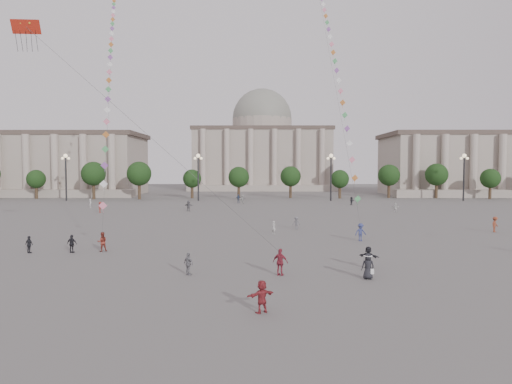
{
  "coord_description": "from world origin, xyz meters",
  "views": [
    {
      "loc": [
        -1.55,
        -32.98,
        7.4
      ],
      "look_at": [
        -1.72,
        12.0,
        5.05
      ],
      "focal_mm": 32.0,
      "sensor_mm": 36.0,
      "label": 1
    }
  ],
  "objects": [
    {
      "name": "hat_person",
      "position": [
        5.81,
        -2.88,
        0.9
      ],
      "size": [
        0.86,
        0.6,
        1.74
      ],
      "color": "black",
      "rests_on": "ground"
    },
    {
      "name": "tree_row",
      "position": [
        0.0,
        78.0,
        5.39
      ],
      "size": [
        137.12,
        5.12,
        8.0
      ],
      "color": "#39281C",
      "rests_on": "ground"
    },
    {
      "name": "person_crowd_3",
      "position": [
        6.64,
        0.41,
        0.82
      ],
      "size": [
        1.53,
        1.24,
        1.63
      ],
      "primitive_type": "imported",
      "rotation": [
        0.0,
        0.0,
        2.55
      ],
      "color": "black",
      "rests_on": "ground"
    },
    {
      "name": "person_crowd_6",
      "position": [
        3.14,
        21.98,
        0.77
      ],
      "size": [
        1.14,
        0.94,
        1.54
      ],
      "primitive_type": "imported",
      "rotation": [
        0.0,
        0.0,
        5.85
      ],
      "color": "#5F5E63",
      "rests_on": "ground"
    },
    {
      "name": "tourist_4",
      "position": [
        -17.8,
        6.47,
        0.8
      ],
      "size": [
        0.99,
        0.56,
        1.59
      ],
      "primitive_type": "imported",
      "rotation": [
        0.0,
        0.0,
        2.95
      ],
      "color": "black",
      "rests_on": "ground"
    },
    {
      "name": "person_crowd_13",
      "position": [
        0.25,
        17.81,
        0.75
      ],
      "size": [
        0.64,
        0.64,
        1.5
      ],
      "primitive_type": "imported",
      "rotation": [
        0.0,
        0.0,
        2.36
      ],
      "color": "#B6B6B1",
      "rests_on": "ground"
    },
    {
      "name": "kite_train_west",
      "position": [
        -22.28,
        31.81,
        22.32
      ],
      "size": [
        13.54,
        45.89,
        61.98
      ],
      "color": "#3F3F3F",
      "rests_on": "ground"
    },
    {
      "name": "tourist_3",
      "position": [
        -6.35,
        -1.72,
        0.78
      ],
      "size": [
        0.93,
        0.91,
        1.56
      ],
      "primitive_type": "imported",
      "rotation": [
        0.0,
        0.0,
        2.38
      ],
      "color": "slate",
      "rests_on": "ground"
    },
    {
      "name": "lamp_post_mid_east",
      "position": [
        15.0,
        70.0,
        7.35
      ],
      "size": [
        2.0,
        0.9,
        10.65
      ],
      "color": "#262628",
      "rests_on": "ground"
    },
    {
      "name": "lamp_post_far_east",
      "position": [
        45.0,
        70.0,
        7.35
      ],
      "size": [
        2.0,
        0.9,
        10.65
      ],
      "color": "#262628",
      "rests_on": "ground"
    },
    {
      "name": "person_crowd_7",
      "position": [
        21.61,
        43.61,
        0.8
      ],
      "size": [
        1.5,
        0.53,
        1.6
      ],
      "primitive_type": "imported",
      "rotation": [
        0.0,
        0.0,
        3.11
      ],
      "color": "silver",
      "rests_on": "ground"
    },
    {
      "name": "tourist_0",
      "position": [
        0.01,
        -1.89,
        0.94
      ],
      "size": [
        1.19,
        0.87,
        1.87
      ],
      "primitive_type": "imported",
      "rotation": [
        0.0,
        0.0,
        2.72
      ],
      "color": "maroon",
      "rests_on": "ground"
    },
    {
      "name": "kite_flyer_1",
      "position": [
        8.91,
        13.04,
        0.91
      ],
      "size": [
        1.28,
        0.89,
        1.81
      ],
      "primitive_type": "imported",
      "rotation": [
        0.0,
        0.0,
        0.2
      ],
      "color": "navy",
      "rests_on": "ground"
    },
    {
      "name": "person_crowd_2",
      "position": [
        -27.69,
        42.27,
        0.92
      ],
      "size": [
        0.71,
        1.2,
        1.84
      ],
      "primitive_type": "imported",
      "rotation": [
        0.0,
        0.0,
        1.54
      ],
      "color": "maroon",
      "rests_on": "ground"
    },
    {
      "name": "person_crowd_8",
      "position": [
        25.93,
        19.52,
        0.91
      ],
      "size": [
        1.33,
        1.27,
        1.81
      ],
      "primitive_type": "imported",
      "rotation": [
        0.0,
        0.0,
        0.71
      ],
      "color": "brown",
      "rests_on": "ground"
    },
    {
      "name": "tourist_1",
      "position": [
        -21.47,
        6.32,
        0.75
      ],
      "size": [
        0.95,
        0.71,
        1.5
      ],
      "primitive_type": "imported",
      "rotation": [
        0.0,
        0.0,
        2.7
      ],
      "color": "black",
      "rests_on": "ground"
    },
    {
      "name": "lamp_post_far_west",
      "position": [
        -45.0,
        70.0,
        7.35
      ],
      "size": [
        2.0,
        0.9,
        10.65
      ],
      "color": "#262628",
      "rests_on": "ground"
    },
    {
      "name": "person_crowd_4",
      "position": [
        -4.78,
        61.82,
        0.92
      ],
      "size": [
        1.56,
        1.61,
        1.84
      ],
      "primitive_type": "imported",
      "rotation": [
        0.0,
        0.0,
        3.96
      ],
      "color": "#B4B3AF",
      "rests_on": "ground"
    },
    {
      "name": "hall_central",
      "position": [
        0.0,
        129.22,
        14.23
      ],
      "size": [
        48.3,
        34.3,
        35.5
      ],
      "color": "gray",
      "rests_on": "ground"
    },
    {
      "name": "ground",
      "position": [
        0.0,
        0.0,
        0.0
      ],
      "size": [
        360.0,
        360.0,
        0.0
      ],
      "primitive_type": "plane",
      "color": "#565350",
      "rests_on": "ground"
    },
    {
      "name": "kite_flyer_0",
      "position": [
        -15.38,
        7.16,
        0.86
      ],
      "size": [
        1.04,
        0.95,
        1.73
      ],
      "primitive_type": "imported",
      "rotation": [
        0.0,
        0.0,
        3.58
      ],
      "color": "maroon",
      "rests_on": "ground"
    },
    {
      "name": "tourist_2",
      "position": [
        -1.34,
        -10.0,
        0.85
      ],
      "size": [
        1.6,
        1.24,
        1.69
      ],
      "primitive_type": "imported",
      "rotation": [
        0.0,
        0.0,
        3.69
      ],
      "color": "maroon",
      "rests_on": "ground"
    },
    {
      "name": "person_crowd_12",
      "position": [
        -13.49,
        45.27,
        0.91
      ],
      "size": [
        1.76,
        1.21,
        1.83
      ],
      "primitive_type": "imported",
      "rotation": [
        0.0,
        0.0,
        2.7
      ],
      "color": "#5D5D61",
      "rests_on": "ground"
    },
    {
      "name": "person_crowd_9",
      "position": [
        17.38,
        58.65,
        0.83
      ],
      "size": [
        1.34,
        1.5,
        1.65
      ],
      "primitive_type": "imported",
      "rotation": [
        0.0,
        0.0,
        0.89
      ],
      "color": "black",
      "rests_on": "ground"
    },
    {
      "name": "lamp_post_mid_west",
      "position": [
        -15.0,
        70.0,
        7.35
      ],
      "size": [
        2.0,
        0.9,
        10.65
      ],
      "color": "#262628",
      "rests_on": "ground"
    },
    {
      "name": "person_crowd_0",
      "position": [
        -5.67,
        63.88,
        0.93
      ],
      "size": [
        1.12,
        0.55,
        1.85
      ],
      "primitive_type": "imported",
      "rotation": [
        0.0,
        0.0,
        0.1
      ],
      "color": "navy",
      "rests_on": "ground"
    },
    {
      "name": "kite_train_mid",
      "position": [
        9.17,
        38.59,
        29.03
      ],
      "size": [
        1.24,
        48.25,
        70.3
      ],
      "color": "#3F3F3F",
      "rests_on": "ground"
    },
    {
      "name": "dragon_kite",
      "position": [
        -19.45,
        3.26,
        17.58
      ],
      "size": [
        11.02,
        2.96,
        26.53
      ],
      "color": "#AD2112",
      "rests_on": "ground"
    },
    {
      "name": "person_crowd_10",
      "position": [
        -32.75,
        51.57,
        0.84
      ],
      "size": [
        0.44,
        0.64,
        1.69
      ],
      "primitive_type": "imported",
      "rotation": [
        0.0,
        0.0,
        1.63
      ],
      "color": "beige",
      "rests_on": "ground"
    }
  ]
}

